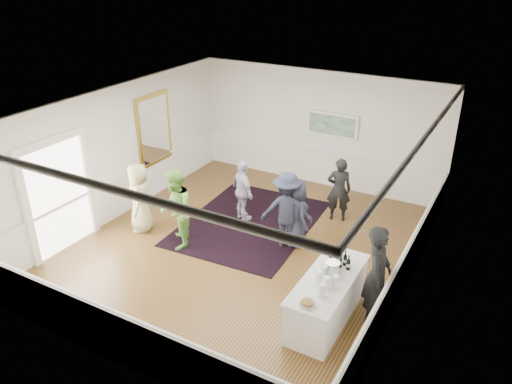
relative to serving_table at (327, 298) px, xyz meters
The scene contains 23 objects.
floor 2.85m from the serving_table, 151.34° to the left, with size 8.00×8.00×0.00m, color brown.
ceiling 3.95m from the serving_table, 151.34° to the left, with size 7.00×8.00×0.02m, color white.
wall_left 6.24m from the serving_table, 167.24° to the left, with size 0.02×8.00×3.20m, color white.
wall_right 2.06m from the serving_table, 52.87° to the left, with size 0.02×8.00×3.20m, color white.
wall_back 6.01m from the serving_table, 114.82° to the left, with size 7.00×0.02×3.20m, color white.
wall_front 3.81m from the serving_table, 133.08° to the right, with size 7.00×0.02×3.20m, color white.
wainscoting 2.82m from the serving_table, 151.34° to the left, with size 7.00×8.00×1.00m, color white, non-canonical shape.
mirror 6.64m from the serving_table, 155.89° to the left, with size 0.05×1.25×1.85m.
doorway 6.03m from the serving_table, behind, with size 0.10×1.78×2.56m.
landscape_painting 5.85m from the serving_table, 111.39° to the left, with size 1.44×0.06×0.66m.
area_rug 3.77m from the serving_table, 141.27° to the left, with size 2.87×3.76×0.02m, color black.
serving_table is the anchor object (origin of this frame).
bartender 0.96m from the serving_table, 28.63° to the left, with size 0.68×0.44×1.86m, color black.
guest_tan 5.07m from the serving_table, behind, with size 0.81×0.53×1.66m, color tan.
guest_green 3.90m from the serving_table, 169.71° to the left, with size 0.88×0.68×1.81m, color #6AAE45.
guest_lilac 4.01m from the serving_table, 142.30° to the left, with size 0.89×0.37×1.52m, color #BCB5CA.
guest_dark_a 2.60m from the serving_table, 132.37° to the left, with size 1.13×0.65×1.75m, color #222538.
guest_dark_b 3.78m from the serving_table, 107.96° to the left, with size 0.58×0.38×1.59m, color black.
guest_navy 2.58m from the serving_table, 127.43° to the left, with size 0.75×0.49×1.54m, color #222538.
wine_bottles 0.73m from the serving_table, 88.31° to the left, with size 0.41×0.33×0.31m.
juice_pitchers 0.60m from the serving_table, 83.77° to the right, with size 0.41×0.62×0.24m.
ice_bucket 0.56m from the serving_table, 87.85° to the left, with size 0.26×0.26×0.24m, color silver.
nut_bowl 0.97m from the serving_table, 91.70° to the right, with size 0.25×0.25×0.08m.
Camera 1 is at (4.84, -8.16, 5.90)m, focal length 35.00 mm.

